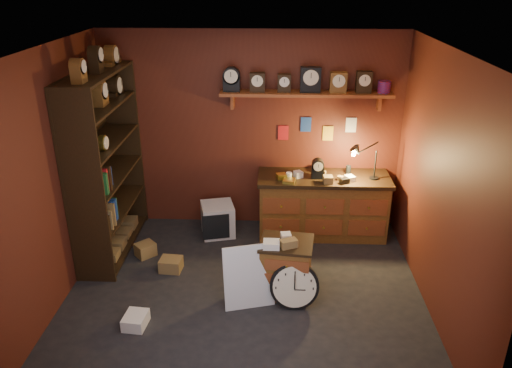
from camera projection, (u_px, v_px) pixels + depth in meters
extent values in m
plane|color=black|center=(245.00, 295.00, 5.64)|extent=(4.00, 4.00, 0.00)
cube|color=#582215|center=(252.00, 132.00, 6.75)|extent=(4.00, 0.02, 2.70)
cube|color=#582215|center=(227.00, 289.00, 3.45)|extent=(4.00, 0.02, 2.70)
cube|color=#582215|center=(51.00, 182.00, 5.17)|extent=(0.02, 3.60, 2.70)
cube|color=#582215|center=(441.00, 189.00, 5.02)|extent=(0.02, 3.60, 2.70)
cube|color=beige|center=(242.00, 50.00, 4.56)|extent=(4.00, 3.60, 0.02)
cube|color=brown|center=(306.00, 94.00, 6.36)|extent=(2.20, 0.30, 0.04)
cube|color=brown|center=(232.00, 101.00, 6.51)|extent=(0.04, 0.16, 0.20)
cube|color=brown|center=(379.00, 102.00, 6.43)|extent=(0.04, 0.16, 0.20)
cylinder|color=#B21419|center=(384.00, 87.00, 6.28)|extent=(0.16, 0.16, 0.15)
cube|color=#B41619|center=(263.00, 133.00, 6.73)|extent=(0.14, 0.01, 0.20)
cube|color=navy|center=(285.00, 124.00, 6.67)|extent=(0.14, 0.01, 0.20)
cube|color=gold|center=(307.00, 133.00, 6.71)|extent=(0.14, 0.01, 0.20)
cube|color=silver|center=(330.00, 125.00, 6.65)|extent=(0.14, 0.01, 0.20)
cube|color=black|center=(89.00, 166.00, 6.15)|extent=(0.03, 1.60, 2.30)
cube|color=black|center=(84.00, 192.00, 5.43)|extent=(0.45, 0.03, 2.30)
cube|color=black|center=(125.00, 145.00, 6.86)|extent=(0.45, 0.03, 2.30)
cube|color=black|center=(117.00, 244.00, 6.58)|extent=(0.43, 1.54, 0.03)
cube|color=black|center=(112.00, 210.00, 6.38)|extent=(0.43, 1.54, 0.03)
cube|color=black|center=(108.00, 177.00, 6.20)|extent=(0.43, 1.54, 0.03)
cube|color=black|center=(104.00, 143.00, 6.02)|extent=(0.43, 1.54, 0.03)
cube|color=black|center=(99.00, 107.00, 5.84)|extent=(0.43, 1.54, 0.03)
cube|color=black|center=(95.00, 74.00, 5.69)|extent=(0.43, 1.54, 0.03)
cube|color=brown|center=(322.00, 207.00, 6.80)|extent=(1.69, 0.60, 0.80)
cube|color=black|center=(324.00, 178.00, 6.63)|extent=(1.75, 0.66, 0.05)
cube|color=brown|center=(324.00, 217.00, 6.52)|extent=(1.61, 0.02, 0.52)
cylinder|color=black|center=(374.00, 178.00, 6.54)|extent=(0.12, 0.12, 0.02)
cylinder|color=black|center=(375.00, 164.00, 6.47)|extent=(0.02, 0.02, 0.38)
cylinder|color=black|center=(368.00, 148.00, 6.35)|extent=(0.27, 0.09, 0.14)
cone|color=black|center=(357.00, 151.00, 6.34)|extent=(0.18, 0.14, 0.18)
cube|color=brown|center=(286.00, 269.00, 5.56)|extent=(0.58, 0.51, 0.62)
cube|color=black|center=(287.00, 243.00, 5.43)|extent=(0.63, 0.55, 0.03)
cube|color=brown|center=(286.00, 280.00, 5.35)|extent=(0.47, 0.07, 0.53)
cylinder|color=black|center=(294.00, 286.00, 5.35)|extent=(0.53, 0.17, 0.53)
cylinder|color=#F1E5C1|center=(295.00, 287.00, 5.31)|extent=(0.47, 0.10, 0.46)
cube|color=black|center=(295.00, 282.00, 5.28)|extent=(0.01, 0.04, 0.17)
cube|color=black|center=(300.00, 290.00, 5.31)|extent=(0.12, 0.01, 0.01)
cube|color=silver|center=(249.00, 304.00, 5.48)|extent=(0.57, 0.29, 0.72)
cube|color=silver|center=(218.00, 219.00, 6.85)|extent=(0.51, 0.51, 0.44)
cube|color=black|center=(216.00, 227.00, 6.65)|extent=(0.35, 0.11, 0.35)
cube|color=olive|center=(171.00, 264.00, 6.06)|extent=(0.28, 0.24, 0.16)
cube|color=white|center=(136.00, 320.00, 5.12)|extent=(0.25, 0.29, 0.13)
cube|color=olive|center=(145.00, 250.00, 6.37)|extent=(0.30, 0.30, 0.17)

